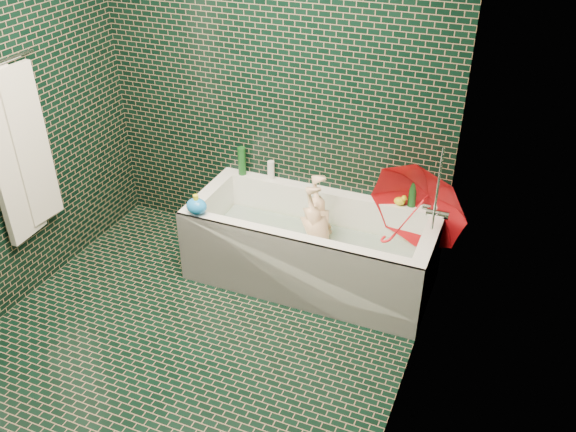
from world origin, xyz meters
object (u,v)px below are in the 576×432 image
at_px(umbrella, 410,217).
at_px(rubber_duck, 400,201).
at_px(child, 320,242).
at_px(bath_toy, 197,206).
at_px(bathtub, 310,254).

relative_size(umbrella, rubber_duck, 6.12).
distance_m(child, bath_toy, 0.89).
xyz_separation_m(rubber_duck, bath_toy, (-1.24, -0.64, 0.02)).
bearing_deg(bathtub, child, 31.75).
bearing_deg(rubber_duck, bathtub, -132.78).
height_order(child, umbrella, umbrella).
height_order(bathtub, bath_toy, bath_toy).
bearing_deg(child, bath_toy, -69.39).
xyz_separation_m(child, rubber_duck, (0.47, 0.30, 0.28)).
relative_size(bathtub, rubber_duck, 15.89).
xyz_separation_m(umbrella, rubber_duck, (-0.12, 0.24, -0.03)).
bearing_deg(rubber_duck, bath_toy, -137.72).
bearing_deg(umbrella, rubber_duck, 134.66).
bearing_deg(bathtub, bath_toy, -156.76).
bearing_deg(rubber_duck, child, -132.73).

